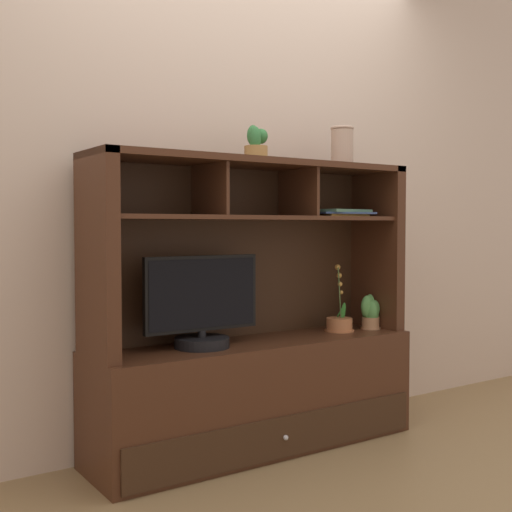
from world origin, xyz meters
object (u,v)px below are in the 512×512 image
Objects in this scene: potted_succulent at (256,145)px; ceramic_vase at (342,146)px; magazine_stack_left at (340,213)px; potted_orchid at (339,323)px; media_console at (255,362)px; tv_monitor at (202,309)px; potted_fern at (370,312)px.

potted_succulent is 0.53m from ceramic_vase.
potted_succulent is (-0.51, 0.02, 0.32)m from magazine_stack_left.
potted_orchid is 1.04× the size of magazine_stack_left.
media_console is at bearing 178.17° from ceramic_vase.
tv_monitor is at bearing -179.84° from magazine_stack_left.
ceramic_vase reaches higher than media_console.
potted_fern is at bearing -11.54° from ceramic_vase.
potted_fern is 0.89m from ceramic_vase.
media_console reaches higher than magazine_stack_left.
tv_monitor reaches higher than potted_orchid.
ceramic_vase is (0.02, 0.00, 0.35)m from magazine_stack_left.
ceramic_vase is (0.53, -0.02, 1.07)m from media_console.
media_console is 0.42m from tv_monitor.
media_console is 4.70× the size of potted_orchid.
media_console is at bearing 177.58° from magazine_stack_left.
ceramic_vase is at bearing 9.86° from potted_orchid.
potted_fern is 0.56m from magazine_stack_left.
potted_succulent is (-0.71, 0.05, 0.84)m from potted_fern.
potted_fern is 0.91× the size of ceramic_vase.
media_console is 0.89m from magazine_stack_left.
tv_monitor is 2.80× the size of ceramic_vase.
media_console is at bearing 107.72° from potted_succulent.
magazine_stack_left is (-0.00, -0.00, 0.57)m from potted_orchid.
ceramic_vase is at bearing -1.83° from media_console.
potted_succulent reaches higher than potted_fern.
tv_monitor is at bearing -176.74° from potted_succulent.
magazine_stack_left is at bearing -1.71° from potted_succulent.
media_console is at bearing 177.86° from potted_orchid.
potted_orchid is 1.73× the size of ceramic_vase.
ceramic_vase is at bearing 14.06° from magazine_stack_left.
potted_fern is at bearing -1.64° from tv_monitor.
potted_orchid is (0.52, -0.02, 0.15)m from media_console.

